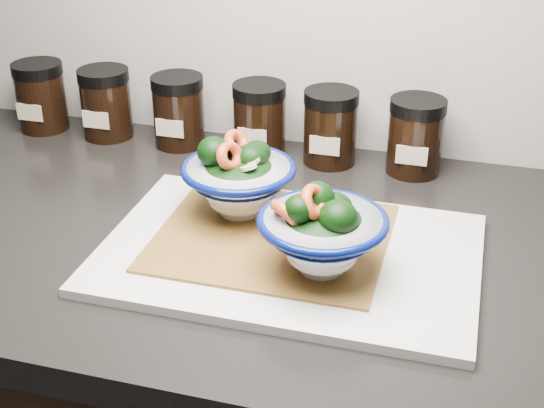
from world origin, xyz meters
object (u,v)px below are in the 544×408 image
(spice_jar_b, at_px, (106,103))
(spice_jar_e, at_px, (330,127))
(spice_jar_f, at_px, (415,136))
(cutting_board, at_px, (289,254))
(bowl_right, at_px, (322,233))
(spice_jar_c, at_px, (179,111))
(spice_jar_a, at_px, (41,96))
(spice_jar_d, at_px, (259,119))
(bowl_left, at_px, (238,180))

(spice_jar_b, bearing_deg, spice_jar_e, 0.00)
(spice_jar_b, height_order, spice_jar_f, same)
(cutting_board, relative_size, spice_jar_f, 3.98)
(bowl_right, distance_m, spice_jar_f, 0.33)
(bowl_right, xyz_separation_m, spice_jar_c, (-0.30, 0.32, -0.01))
(spice_jar_f, bearing_deg, spice_jar_a, 180.00)
(spice_jar_a, height_order, spice_jar_d, same)
(bowl_right, relative_size, spice_jar_f, 1.32)
(bowl_left, relative_size, spice_jar_e, 1.30)
(spice_jar_f, bearing_deg, spice_jar_b, 180.00)
(spice_jar_a, height_order, spice_jar_c, same)
(bowl_right, xyz_separation_m, spice_jar_f, (0.07, 0.32, -0.01))
(spice_jar_a, bearing_deg, spice_jar_e, 0.00)
(bowl_left, relative_size, spice_jar_c, 1.30)
(spice_jar_c, height_order, spice_jar_e, same)
(spice_jar_b, xyz_separation_m, spice_jar_c, (0.13, 0.00, 0.00))
(spice_jar_f, bearing_deg, spice_jar_e, 180.00)
(bowl_left, xyz_separation_m, spice_jar_c, (-0.17, 0.22, -0.01))
(bowl_left, height_order, bowl_right, bowl_right)
(cutting_board, xyz_separation_m, bowl_right, (0.05, -0.04, 0.06))
(cutting_board, height_order, spice_jar_f, spice_jar_f)
(bowl_left, distance_m, spice_jar_b, 0.37)
(spice_jar_a, xyz_separation_m, spice_jar_e, (0.49, 0.00, 0.00))
(spice_jar_b, bearing_deg, spice_jar_a, 180.00)
(cutting_board, xyz_separation_m, spice_jar_e, (-0.01, 0.28, 0.05))
(spice_jar_f, bearing_deg, spice_jar_c, 180.00)
(spice_jar_a, distance_m, spice_jar_f, 0.61)
(spice_jar_d, bearing_deg, cutting_board, -66.77)
(bowl_left, distance_m, bowl_right, 0.17)
(spice_jar_c, bearing_deg, bowl_right, -46.61)
(bowl_right, bearing_deg, spice_jar_b, 143.27)
(bowl_left, height_order, spice_jar_f, bowl_left)
(bowl_left, bearing_deg, spice_jar_e, 70.90)
(bowl_right, height_order, spice_jar_d, bowl_right)
(cutting_board, xyz_separation_m, spice_jar_d, (-0.12, 0.28, 0.05))
(spice_jar_c, height_order, spice_jar_f, same)
(cutting_board, bearing_deg, spice_jar_f, 67.71)
(spice_jar_d, relative_size, spice_jar_f, 1.00)
(spice_jar_b, bearing_deg, spice_jar_c, 0.00)
(bowl_right, bearing_deg, spice_jar_c, 133.39)
(spice_jar_c, distance_m, spice_jar_f, 0.37)
(spice_jar_d, xyz_separation_m, spice_jar_e, (0.11, 0.00, 0.00))
(spice_jar_d, bearing_deg, spice_jar_f, 0.00)
(bowl_left, height_order, spice_jar_d, bowl_left)
(spice_jar_b, height_order, spice_jar_d, same)
(cutting_board, height_order, spice_jar_c, spice_jar_c)
(spice_jar_e, relative_size, spice_jar_f, 1.00)
(spice_jar_b, xyz_separation_m, spice_jar_f, (0.50, 0.00, 0.00))
(spice_jar_a, bearing_deg, spice_jar_c, 0.00)
(bowl_right, bearing_deg, spice_jar_f, 77.73)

